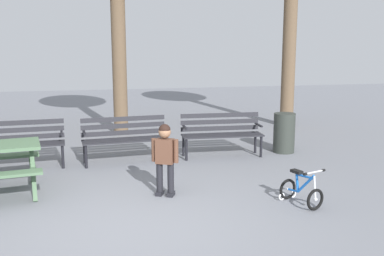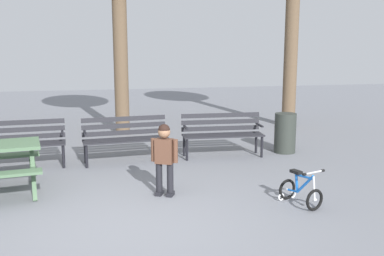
{
  "view_description": "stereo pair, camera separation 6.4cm",
  "coord_description": "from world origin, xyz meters",
  "px_view_note": "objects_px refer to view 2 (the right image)",
  "views": [
    {
      "loc": [
        -0.45,
        -5.03,
        2.15
      ],
      "look_at": [
        1.18,
        1.84,
        0.85
      ],
      "focal_mm": 41.09,
      "sensor_mm": 36.0,
      "label": 1
    },
    {
      "loc": [
        -0.39,
        -5.05,
        2.15
      ],
      "look_at": [
        1.18,
        1.84,
        0.85
      ],
      "focal_mm": 41.09,
      "sensor_mm": 36.0,
      "label": 2
    }
  ],
  "objects_px": {
    "park_bench_left": "(125,135)",
    "trash_bin": "(285,133)",
    "park_bench_far_left": "(19,140)",
    "kids_bicycle": "(300,191)",
    "park_bench_right": "(222,131)",
    "child_standing": "(164,154)"
  },
  "relations": [
    {
      "from": "park_bench_far_left",
      "to": "park_bench_left",
      "type": "distance_m",
      "value": 1.9
    },
    {
      "from": "park_bench_left",
      "to": "trash_bin",
      "type": "relative_size",
      "value": 1.99
    },
    {
      "from": "child_standing",
      "to": "park_bench_right",
      "type": "bearing_deg",
      "value": 54.54
    },
    {
      "from": "child_standing",
      "to": "trash_bin",
      "type": "relative_size",
      "value": 1.31
    },
    {
      "from": "park_bench_right",
      "to": "trash_bin",
      "type": "relative_size",
      "value": 1.98
    },
    {
      "from": "child_standing",
      "to": "kids_bicycle",
      "type": "relative_size",
      "value": 1.71
    },
    {
      "from": "park_bench_left",
      "to": "child_standing",
      "type": "xyz_separation_m",
      "value": [
        0.4,
        -2.1,
        0.12
      ]
    },
    {
      "from": "park_bench_right",
      "to": "child_standing",
      "type": "bearing_deg",
      "value": -125.46
    },
    {
      "from": "park_bench_left",
      "to": "trash_bin",
      "type": "xyz_separation_m",
      "value": [
        3.27,
        0.02,
        -0.1
      ]
    },
    {
      "from": "park_bench_far_left",
      "to": "kids_bicycle",
      "type": "relative_size",
      "value": 2.59
    },
    {
      "from": "park_bench_right",
      "to": "trash_bin",
      "type": "height_order",
      "value": "park_bench_right"
    },
    {
      "from": "park_bench_left",
      "to": "kids_bicycle",
      "type": "height_order",
      "value": "park_bench_left"
    },
    {
      "from": "park_bench_right",
      "to": "child_standing",
      "type": "xyz_separation_m",
      "value": [
        -1.51,
        -2.12,
        0.12
      ]
    },
    {
      "from": "park_bench_right",
      "to": "kids_bicycle",
      "type": "xyz_separation_m",
      "value": [
        0.25,
        -2.92,
        -0.31
      ]
    },
    {
      "from": "park_bench_far_left",
      "to": "kids_bicycle",
      "type": "distance_m",
      "value": 5.0
    },
    {
      "from": "park_bench_left",
      "to": "park_bench_far_left",
      "type": "bearing_deg",
      "value": -179.83
    },
    {
      "from": "park_bench_right",
      "to": "trash_bin",
      "type": "distance_m",
      "value": 1.36
    },
    {
      "from": "park_bench_far_left",
      "to": "park_bench_right",
      "type": "height_order",
      "value": "same"
    },
    {
      "from": "park_bench_far_left",
      "to": "trash_bin",
      "type": "bearing_deg",
      "value": 0.29
    },
    {
      "from": "park_bench_right",
      "to": "park_bench_far_left",
      "type": "bearing_deg",
      "value": -179.61
    },
    {
      "from": "park_bench_far_left",
      "to": "child_standing",
      "type": "height_order",
      "value": "child_standing"
    },
    {
      "from": "park_bench_left",
      "to": "child_standing",
      "type": "distance_m",
      "value": 2.14
    }
  ]
}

